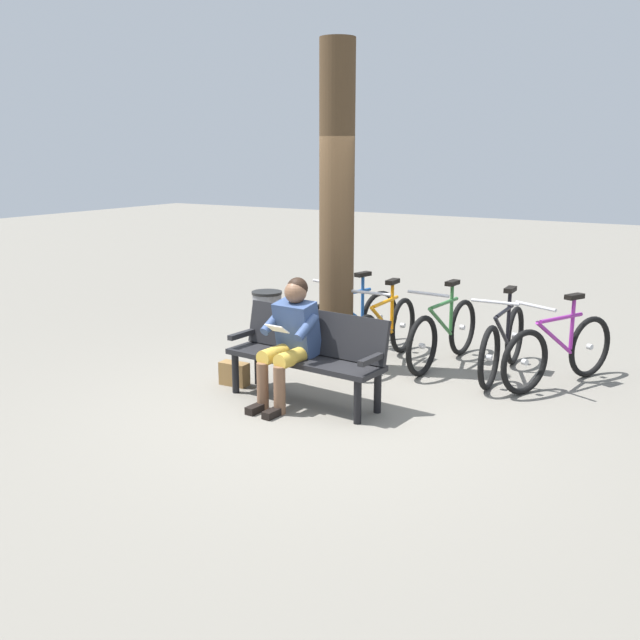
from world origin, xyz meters
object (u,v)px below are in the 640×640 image
at_px(bicycle_orange, 559,351).
at_px(bicycle_green, 443,334).
at_px(person_reading, 290,335).
at_px(tree_trunk, 337,210).
at_px(bicycle_blue, 385,332).
at_px(bicycle_black, 503,343).
at_px(bicycle_silver, 352,321).
at_px(bench, 309,349).
at_px(handbag, 234,374).
at_px(litter_bin, 267,324).

bearing_deg(bicycle_orange, bicycle_green, -68.55).
height_order(person_reading, tree_trunk, tree_trunk).
height_order(person_reading, bicycle_blue, person_reading).
distance_m(bicycle_black, bicycle_silver, 1.86).
bearing_deg(bicycle_silver, bench, 29.71).
bearing_deg(tree_trunk, bicycle_orange, -164.56).
height_order(handbag, bicycle_black, bicycle_black).
bearing_deg(bicycle_orange, tree_trunk, -49.69).
distance_m(handbag, litter_bin, 1.11).
relative_size(person_reading, bicycle_green, 0.71).
relative_size(handbag, litter_bin, 0.38).
bearing_deg(bench, bicycle_blue, -88.17).
height_order(litter_bin, bicycle_orange, bicycle_orange).
height_order(bicycle_orange, bicycle_black, same).
distance_m(bench, bicycle_orange, 2.59).
relative_size(litter_bin, bicycle_silver, 0.47).
xyz_separation_m(bench, bicycle_black, (-1.35, -1.73, -0.15)).
bearing_deg(tree_trunk, handbag, 62.37).
bearing_deg(bicycle_silver, person_reading, 25.62).
bearing_deg(bicycle_blue, litter_bin, -70.38).
relative_size(handbag, bicycle_blue, 0.18).
height_order(tree_trunk, bicycle_black, tree_trunk).
height_order(tree_trunk, bicycle_orange, tree_trunk).
bearing_deg(person_reading, litter_bin, -42.45).
bearing_deg(bicycle_silver, tree_trunk, 28.55).
height_order(bicycle_green, bicycle_blue, same).
relative_size(tree_trunk, bicycle_green, 2.07).
xyz_separation_m(tree_trunk, bicycle_green, (-0.98, -0.70, -1.38)).
height_order(litter_bin, bicycle_blue, bicycle_blue).
relative_size(handbag, bicycle_silver, 0.18).
bearing_deg(litter_bin, bicycle_black, -164.44).
bearing_deg(bicycle_black, tree_trunk, -71.51).
bearing_deg(bicycle_silver, bicycle_orange, 102.09).
bearing_deg(bicycle_green, handbag, -36.79).
relative_size(tree_trunk, litter_bin, 4.44).
relative_size(bench, bicycle_orange, 1.05).
xyz_separation_m(tree_trunk, bicycle_blue, (-0.39, -0.43, -1.38)).
height_order(bicycle_black, bicycle_green, same).
bearing_deg(bicycle_green, person_reading, -17.34).
bearing_deg(person_reading, bicycle_black, -123.31).
bearing_deg(handbag, bicycle_orange, -148.74).
relative_size(person_reading, handbag, 4.00).
distance_m(handbag, tree_trunk, 2.04).
distance_m(bicycle_green, bicycle_silver, 1.16).
distance_m(handbag, bicycle_black, 2.86).
height_order(bench, bicycle_green, bicycle_green).
height_order(person_reading, bicycle_green, person_reading).
bearing_deg(bicycle_blue, bicycle_black, 97.90).
relative_size(bicycle_black, bicycle_blue, 1.00).
xyz_separation_m(bicycle_green, bicycle_silver, (1.16, -0.00, 0.00)).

